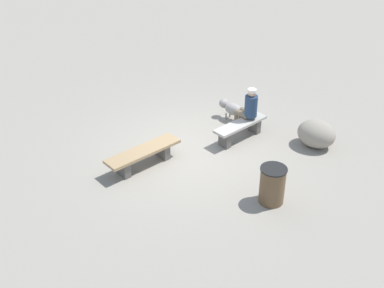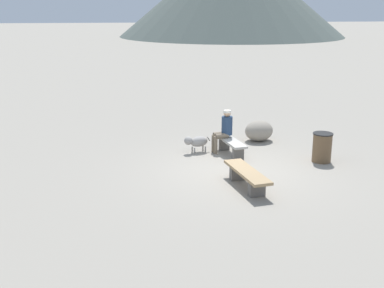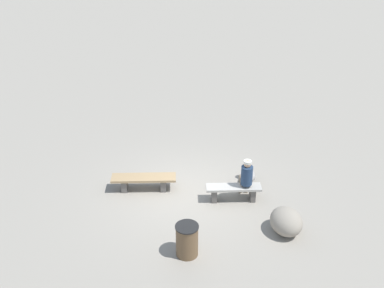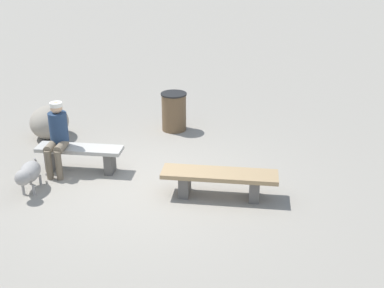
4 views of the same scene
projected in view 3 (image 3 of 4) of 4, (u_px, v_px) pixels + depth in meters
name	position (u px, v px, depth m)	size (l,w,h in m)	color
ground	(188.00, 194.00, 12.65)	(210.00, 210.00, 0.06)	gray
bench_left	(144.00, 180.00, 12.68)	(1.89, 0.79, 0.43)	#605B56
bench_right	(234.00, 191.00, 12.20)	(1.56, 0.65, 0.45)	#605B56
seated_person	(246.00, 176.00, 12.09)	(0.40, 0.61, 1.26)	navy
dog	(249.00, 173.00, 12.96)	(0.45, 0.80, 0.51)	gray
trash_bin	(187.00, 240.00, 10.21)	(0.55, 0.55, 0.81)	brown
boulder	(286.00, 221.00, 10.96)	(0.77, 0.93, 0.66)	gray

